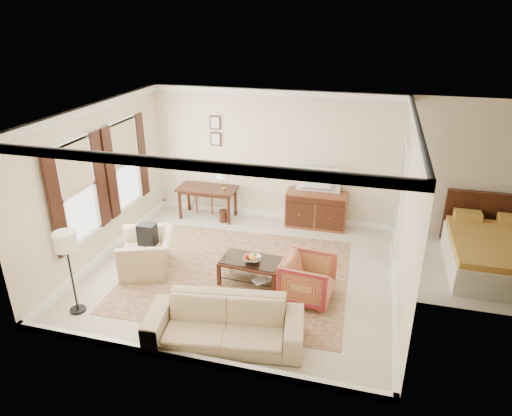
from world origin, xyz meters
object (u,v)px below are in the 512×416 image
at_px(writing_desk, 207,192).
at_px(sofa, 225,317).
at_px(club_armchair, 147,247).
at_px(tv, 318,173).
at_px(striped_armchair, 308,277).
at_px(sideboard, 316,210).
at_px(coffee_table, 251,265).

xyz_separation_m(writing_desk, sofa, (1.76, -4.01, -0.18)).
xyz_separation_m(club_armchair, sofa, (2.00, -1.53, -0.03)).
height_order(writing_desk, tv, tv).
relative_size(tv, club_armchair, 0.84).
relative_size(striped_armchair, sofa, 0.37).
distance_m(sideboard, coffee_table, 2.65).
bearing_deg(sideboard, striped_armchair, -84.56).
distance_m(writing_desk, sideboard, 2.48).
bearing_deg(writing_desk, coffee_table, -54.51).
bearing_deg(club_armchair, striped_armchair, 65.56).
distance_m(striped_armchair, club_armchair, 2.97).
xyz_separation_m(tv, coffee_table, (-0.76, -2.52, -0.91)).
height_order(coffee_table, club_armchair, club_armchair).
bearing_deg(writing_desk, sofa, -66.28).
distance_m(sideboard, sofa, 4.22).
height_order(tv, club_armchair, tv).
bearing_deg(striped_armchair, sofa, 150.07).
bearing_deg(tv, sideboard, -90.00).
xyz_separation_m(writing_desk, sideboard, (2.46, 0.15, -0.21)).
distance_m(tv, sofa, 4.28).
distance_m(sideboard, tv, 0.85).
bearing_deg(sofa, striped_armchair, 46.24).
bearing_deg(writing_desk, striped_armchair, -43.99).
distance_m(sideboard, striped_armchair, 2.80).
distance_m(writing_desk, coffee_table, 2.94).
relative_size(tv, coffee_table, 0.83).
distance_m(writing_desk, tv, 2.55).
bearing_deg(sofa, writing_desk, 105.01).
bearing_deg(writing_desk, tv, 3.04).
bearing_deg(striped_armchair, club_armchair, 92.07).
height_order(tv, sofa, tv).
relative_size(sideboard, tv, 1.44).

